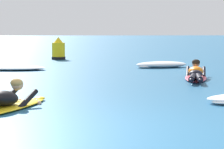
{
  "coord_description": "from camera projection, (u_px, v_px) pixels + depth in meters",
  "views": [
    {
      "loc": [
        -0.09,
        -5.64,
        1.36
      ],
      "look_at": [
        0.41,
        4.33,
        0.31
      ],
      "focal_mm": 71.85,
      "sensor_mm": 36.0,
      "label": 1
    }
  ],
  "objects": [
    {
      "name": "channel_marker_buoy",
      "position": [
        58.0,
        51.0,
        19.0
      ],
      "size": [
        0.58,
        0.58,
        0.96
      ],
      "color": "yellow",
      "rests_on": "ground"
    },
    {
      "name": "surfer_far",
      "position": [
        196.0,
        74.0,
        11.75
      ],
      "size": [
        1.04,
        2.59,
        0.54
      ],
      "color": "#E54C66",
      "rests_on": "ground"
    },
    {
      "name": "whitewater_front",
      "position": [
        4.0,
        68.0,
        14.45
      ],
      "size": [
        2.87,
        1.63,
        0.15
      ],
      "color": "white",
      "rests_on": "ground"
    },
    {
      "name": "ground_plane",
      "position": [
        92.0,
        66.0,
        15.68
      ],
      "size": [
        120.0,
        120.0,
        0.0
      ],
      "primitive_type": "plane",
      "color": "#235B84"
    },
    {
      "name": "whitewater_mid_right",
      "position": [
        161.0,
        65.0,
        15.22
      ],
      "size": [
        1.9,
        1.07,
        0.21
      ],
      "color": "white",
      "rests_on": "ground"
    }
  ]
}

